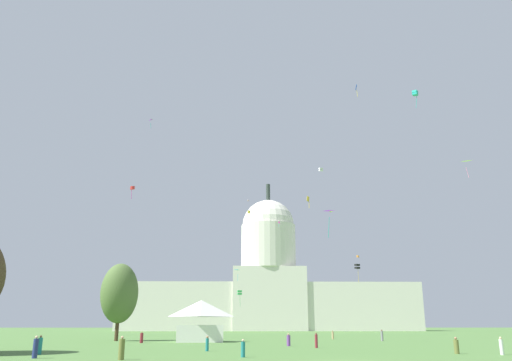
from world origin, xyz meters
name	(u,v)px	position (x,y,z in m)	size (l,w,h in m)	color
capitol_building	(269,287)	(3.35, 179.99, 17.85)	(124.22, 23.50, 63.00)	silver
event_tent	(201,320)	(-14.34, 43.98, 3.23)	(7.66, 7.44, 6.29)	white
tree_west_near	(119,293)	(-28.51, 49.06, 7.65)	(8.55, 8.66, 12.59)	#42301E
person_purple_front_left	(289,340)	(-2.04, 28.27, 0.69)	(0.50, 0.50, 1.54)	#703D93
person_maroon_mid_center	(316,341)	(0.71, 22.96, 0.80)	(0.46, 0.46, 1.71)	maroon
person_grey_edge_east	(382,336)	(15.07, 47.85, 0.83)	(0.54, 0.54, 1.80)	gray
person_teal_mid_right	(40,346)	(-26.16, 10.23, 0.77)	(0.44, 0.44, 1.68)	#1E757A
person_maroon_front_right	(142,338)	(-22.59, 39.58, 0.72)	(0.65, 0.65, 1.61)	maroon
person_olive_lawn_far_left	(456,346)	(12.00, 10.54, 0.67)	(0.47, 0.47, 1.50)	olive
person_teal_back_center	(207,344)	(-11.46, 15.96, 0.71)	(0.36, 0.36, 1.51)	#1E757A
person_tan_front_center	(333,335)	(8.71, 57.98, 0.69)	(0.51, 0.51, 1.53)	tan
person_olive_aisle_center	(122,349)	(-17.17, 2.91, 0.80)	(0.56, 0.56, 1.77)	olive
person_teal_back_left	(243,349)	(-7.82, 5.94, 0.66)	(0.41, 0.41, 1.44)	#1E757A
person_navy_near_tree_west	(35,348)	(-24.57, 5.07, 0.80)	(0.57, 0.57, 1.75)	navy
person_white_edge_west	(501,346)	(15.30, 8.67, 0.72)	(0.47, 0.47, 1.56)	silver
kite_violet_mid	(329,214)	(5.61, 39.26, 19.24)	(1.58, 0.94, 4.06)	purple
kite_lime_high	(331,213)	(26.15, 152.84, 44.02)	(1.25, 0.91, 0.33)	#8CD133
kite_turquoise_high	(415,93)	(24.91, 49.36, 45.21)	(1.30, 1.29, 3.59)	teal
kite_blue_high	(356,88)	(19.96, 75.08, 58.88)	(0.61, 0.96, 3.35)	blue
kite_orange_mid	(358,256)	(30.96, 131.48, 24.63)	(0.92, 0.93, 0.78)	orange
kite_red_mid	(132,188)	(-29.51, 57.74, 28.24)	(0.89, 0.90, 2.64)	red
kite_white_high	(321,170)	(13.93, 97.07, 44.51)	(1.21, 1.26, 1.17)	white
kite_pink_high	(249,202)	(-5.52, 140.35, 45.35)	(0.68, 1.58, 0.31)	pink
kite_cyan_low	(239,271)	(-8.81, 92.22, 15.63)	(1.67, 1.62, 2.63)	#33BCDB
kite_yellow_high	(249,212)	(-5.55, 149.36, 43.59)	(1.09, 1.07, 3.41)	yellow
kite_magenta_high	(279,223)	(5.56, 145.84, 38.79)	(0.67, 0.92, 2.09)	#D1339E
kite_gold_mid	(308,200)	(3.23, 45.34, 23.10)	(0.57, 0.64, 2.13)	gold
kite_black_low	(357,267)	(21.64, 92.09, 16.93)	(1.37, 1.38, 4.68)	black
kite_green_low	(240,293)	(-8.64, 104.64, 11.04)	(1.30, 1.30, 4.30)	green
kite_violet_high	(153,121)	(-31.54, 84.72, 53.47)	(1.31, 1.42, 2.28)	purple
kite_lime_mid	(467,164)	(32.95, 48.46, 30.78)	(1.80, 1.40, 2.96)	#8CD133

